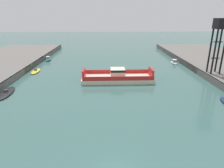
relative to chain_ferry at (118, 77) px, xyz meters
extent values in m
cube|color=beige|center=(0.00, 0.00, -0.50)|extent=(19.09, 6.97, 1.10)
cube|color=red|center=(-0.05, 3.28, 0.60)|extent=(18.23, 0.41, 1.10)
cube|color=red|center=(0.05, -3.28, 0.60)|extent=(18.23, 0.41, 1.10)
cube|color=beige|center=(0.00, 0.00, 1.20)|extent=(3.85, 3.73, 2.30)
cube|color=black|center=(0.00, 0.00, 2.00)|extent=(3.90, 3.77, 0.60)
cube|color=red|center=(8.99, 0.14, 1.15)|extent=(0.57, 4.68, 2.20)
cube|color=red|center=(-8.99, -0.14, 1.15)|extent=(0.57, 4.68, 2.20)
ellipsoid|color=white|center=(21.79, 19.92, -0.81)|extent=(2.37, 5.82, 0.49)
cube|color=silver|center=(21.76, 19.50, -0.06)|extent=(1.49, 2.10, 1.01)
cube|color=black|center=(21.76, 19.50, 0.07)|extent=(1.53, 2.16, 0.30)
ellipsoid|color=black|center=(-25.54, -8.71, -0.81)|extent=(3.67, 8.39, 0.48)
cube|color=#4C4C51|center=(-25.54, -8.71, -0.33)|extent=(1.00, 0.51, 0.50)
ellipsoid|color=yellow|center=(-25.09, 9.37, -0.83)|extent=(2.49, 6.75, 0.45)
cube|color=#4C4C51|center=(-25.09, 9.37, -0.35)|extent=(0.79, 0.43, 0.50)
ellipsoid|color=#237075|center=(-25.62, 25.58, -0.77)|extent=(1.74, 4.87, 0.57)
cube|color=silver|center=(-25.62, 25.21, 0.07)|extent=(1.22, 1.71, 1.12)
cube|color=black|center=(-25.62, 25.21, 0.21)|extent=(1.25, 1.76, 0.34)
cylinder|color=black|center=(25.04, 2.11, 6.55)|extent=(0.44, 0.44, 11.61)
cylinder|color=black|center=(27.35, 2.11, 6.55)|extent=(0.44, 0.44, 11.61)
cylinder|color=black|center=(25.04, -0.20, 6.55)|extent=(0.44, 0.44, 11.61)
cylinder|color=black|center=(27.35, -0.20, 6.55)|extent=(0.44, 0.44, 11.61)
cube|color=black|center=(26.19, 0.95, 4.81)|extent=(2.31, 0.20, 0.20)
cube|color=black|center=(26.19, 0.95, 4.81)|extent=(0.20, 2.31, 0.20)
cube|color=black|center=(26.19, 0.95, 9.10)|extent=(2.31, 0.20, 0.20)
cube|color=black|center=(26.19, 0.95, 9.10)|extent=(0.20, 2.31, 0.20)
cube|color=black|center=(26.19, 0.95, 13.66)|extent=(3.00, 3.00, 2.63)
camera|label=1|loc=(-2.69, -50.29, 15.66)|focal=31.55mm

